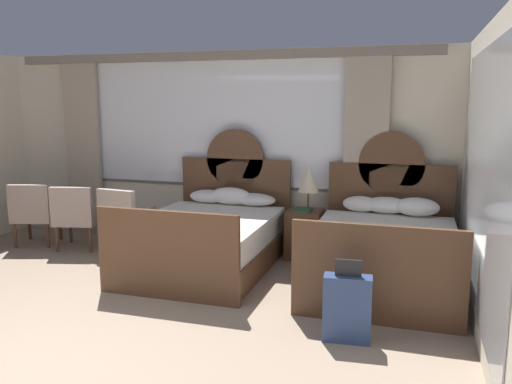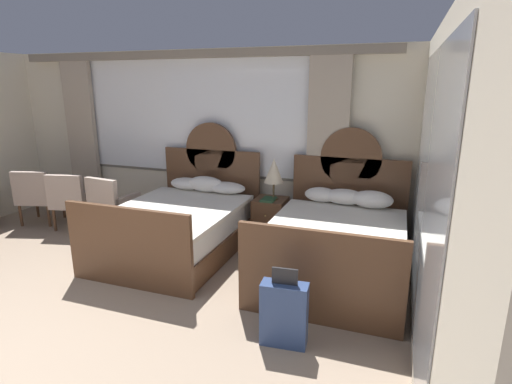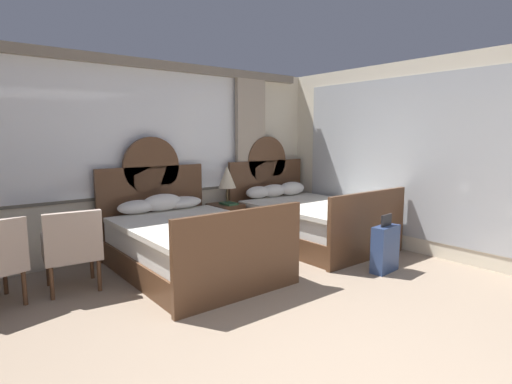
% 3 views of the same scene
% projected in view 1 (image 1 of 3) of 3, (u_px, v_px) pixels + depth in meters
% --- Properties ---
extents(wall_back_window, '(6.55, 0.22, 2.70)m').
position_uv_depth(wall_back_window, '(215.00, 142.00, 7.31)').
color(wall_back_window, beige).
rests_on(wall_back_window, ground_plane).
extents(wall_right_mirror, '(0.08, 4.71, 2.70)m').
position_uv_depth(wall_right_mirror, '(492.00, 184.00, 4.17)').
color(wall_right_mirror, beige).
rests_on(wall_right_mirror, ground_plane).
extents(bed_near_window, '(1.56, 2.17, 1.64)m').
position_uv_depth(bed_near_window, '(209.00, 237.00, 6.33)').
color(bed_near_window, brown).
rests_on(bed_near_window, ground_plane).
extents(bed_near_mirror, '(1.56, 2.17, 1.64)m').
position_uv_depth(bed_near_mirror, '(384.00, 252.00, 5.73)').
color(bed_near_mirror, brown).
rests_on(bed_near_mirror, ground_plane).
extents(nightstand_between_beds, '(0.44, 0.47, 0.63)m').
position_uv_depth(nightstand_between_beds, '(304.00, 234.00, 6.72)').
color(nightstand_between_beds, brown).
rests_on(nightstand_between_beds, ground_plane).
extents(table_lamp_on_nightstand, '(0.27, 0.27, 0.58)m').
position_uv_depth(table_lamp_on_nightstand, '(309.00, 179.00, 6.59)').
color(table_lamp_on_nightstand, brown).
rests_on(table_lamp_on_nightstand, nightstand_between_beds).
extents(book_on_nightstand, '(0.18, 0.26, 0.03)m').
position_uv_depth(book_on_nightstand, '(303.00, 210.00, 6.58)').
color(book_on_nightstand, '#285133').
rests_on(book_on_nightstand, nightstand_between_beds).
extents(armchair_by_window_left, '(0.62, 0.62, 0.89)m').
position_uv_depth(armchair_by_window_left, '(125.00, 217.00, 6.87)').
color(armchair_by_window_left, '#B29E8E').
rests_on(armchair_by_window_left, ground_plane).
extents(armchair_by_window_centre, '(0.68, 0.68, 0.89)m').
position_uv_depth(armchair_by_window_centre, '(77.00, 214.00, 7.09)').
color(armchair_by_window_centre, '#B29E8E').
rests_on(armchair_by_window_centre, ground_plane).
extents(armchair_by_window_right, '(0.70, 0.70, 0.89)m').
position_uv_depth(armchair_by_window_right, '(35.00, 211.00, 7.29)').
color(armchair_by_window_right, '#B29E8E').
rests_on(armchair_by_window_right, ground_plane).
extents(suitcase_on_floor, '(0.41, 0.21, 0.72)m').
position_uv_depth(suitcase_on_floor, '(347.00, 308.00, 4.37)').
color(suitcase_on_floor, navy).
rests_on(suitcase_on_floor, ground_plane).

